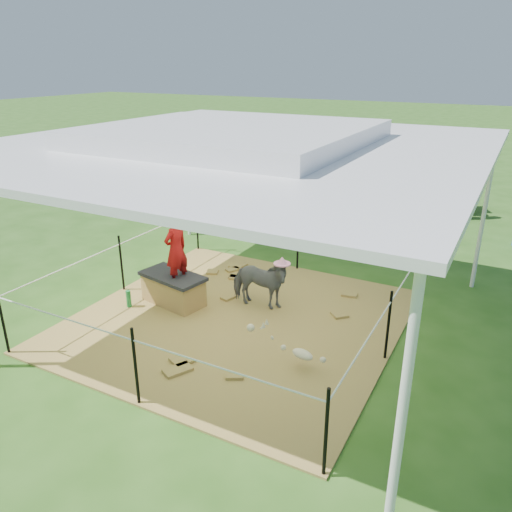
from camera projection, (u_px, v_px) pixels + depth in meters
The scene contains 13 objects.
ground at pixel (237, 321), 7.58m from camera, with size 90.00×90.00×0.00m, color #2D5919.
hay_patch at pixel (237, 320), 7.58m from camera, with size 4.60×4.60×0.03m, color brown.
canopy_tent at pixel (235, 141), 6.60m from camera, with size 6.30×6.30×2.90m.
rope_fence at pixel (237, 282), 7.35m from camera, with size 4.54×4.54×1.00m.
straw_bale at pixel (174, 290), 8.00m from camera, with size 0.99×0.50×0.44m, color #A1763A.
dark_cloth at pixel (173, 276), 7.91m from camera, with size 1.06×0.55×0.06m, color black.
woman at pixel (176, 243), 7.66m from camera, with size 0.43×0.29×1.19m, color #AF1112.
green_bottle at pixel (129, 299), 7.90m from camera, with size 0.08×0.08×0.28m, color #1C7F37.
pony at pixel (259, 283), 7.79m from camera, with size 0.45×0.98×0.83m, color #45464A.
pink_hat at pixel (259, 255), 7.62m from camera, with size 0.26×0.26×0.12m, color #FF93C8.
foal at pixel (303, 352), 6.26m from camera, with size 0.86×0.48×0.48m, color beige, non-canonical shape.
picnic_table_near at pixel (438, 197), 13.15m from camera, with size 1.64×1.18×0.68m, color brown.
distant_person at pixel (463, 194), 12.36m from camera, with size 0.60×0.47×1.24m, color #3473C4.
Camera 1 is at (3.41, -5.78, 3.68)m, focal length 35.00 mm.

